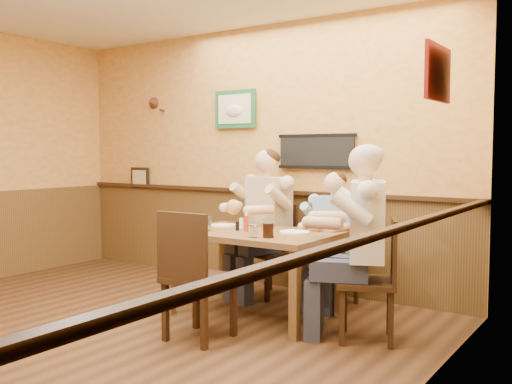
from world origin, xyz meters
TOP-DOWN VIEW (x-y plane):
  - room at (0.14, 0.17)m, footprint 5.02×5.03m
  - dining_table at (0.77, 1.42)m, footprint 1.40×0.90m
  - chair_back_left at (0.50, 2.07)m, footprint 0.52×0.52m
  - chair_back_right at (1.21, 2.13)m, footprint 0.37×0.37m
  - chair_right_end at (1.86, 1.36)m, footprint 0.57×0.57m
  - chair_near_side at (0.78, 0.66)m, footprint 0.48×0.48m
  - diner_tan_shirt at (0.50, 2.07)m, footprint 0.74×0.74m
  - diner_blue_polo at (1.21, 2.13)m, footprint 0.53×0.53m
  - diner_white_elder at (1.86, 1.36)m, footprint 0.81×0.81m
  - water_glass_left at (0.40, 1.21)m, footprint 0.10×0.10m
  - water_glass_mid at (0.97, 1.12)m, footprint 0.08×0.08m
  - cola_tumbler at (1.08, 1.17)m, footprint 0.12×0.12m
  - hot_sauce_bottle at (0.73, 1.36)m, footprint 0.04×0.04m
  - salt_shaker at (0.56, 1.51)m, footprint 0.05×0.05m
  - pepper_shaker at (0.62, 1.37)m, footprint 0.04×0.04m
  - plate_far_left at (0.33, 1.55)m, footprint 0.30×0.30m
  - plate_far_right at (1.12, 1.51)m, footprint 0.34×0.34m

SIDE VIEW (x-z plane):
  - chair_back_right at x=1.21m, z-range 0.00..0.79m
  - chair_back_left at x=0.50m, z-range 0.00..0.92m
  - chair_right_end at x=1.86m, z-range 0.00..0.94m
  - chair_near_side at x=0.78m, z-range 0.00..1.00m
  - diner_blue_polo at x=1.21m, z-range 0.00..1.13m
  - dining_table at x=0.77m, z-range 0.28..1.03m
  - diner_tan_shirt at x=0.50m, z-range 0.00..1.32m
  - diner_white_elder at x=1.86m, z-range 0.00..1.35m
  - plate_far_left at x=0.33m, z-range 0.75..0.77m
  - plate_far_right at x=1.12m, z-range 0.75..0.77m
  - pepper_shaker at x=0.62m, z-range 0.75..0.83m
  - salt_shaker at x=0.56m, z-range 0.75..0.84m
  - water_glass_mid at x=0.97m, z-range 0.75..0.86m
  - cola_tumbler at x=1.08m, z-range 0.75..0.87m
  - water_glass_left at x=0.40m, z-range 0.75..0.87m
  - hot_sauce_bottle at x=0.73m, z-range 0.75..0.91m
  - room at x=0.14m, z-range 0.28..3.09m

